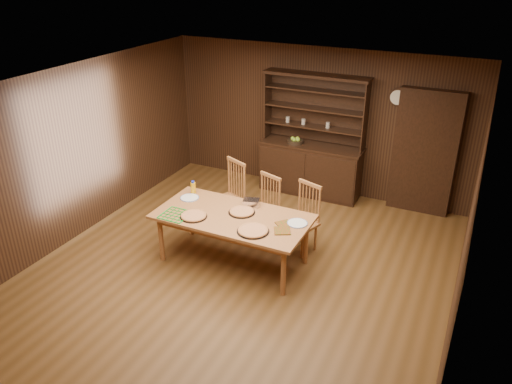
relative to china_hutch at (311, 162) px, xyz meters
The scene contains 20 objects.
floor 2.82m from the china_hutch, 89.99° to the right, with size 6.00×6.00×0.00m, color brown.
room_shell 2.92m from the china_hutch, 89.99° to the right, with size 6.00×6.00×6.00m.
china_hutch is the anchor object (origin of this frame).
doorway 1.96m from the china_hutch, ahead, with size 1.00×0.18×2.10m, color black.
wall_clock 1.89m from the china_hutch, ahead, with size 0.30×0.05×0.30m.
dining_table 2.64m from the china_hutch, 94.33° to the right, with size 2.14×1.07×0.75m.
chair_left 1.86m from the china_hutch, 112.00° to the right, with size 0.60×0.59×1.13m.
chair_center 1.82m from the china_hutch, 91.84° to the right, with size 0.54×0.52×1.04m.
chair_right 1.95m from the china_hutch, 72.77° to the right, with size 0.54×0.53×1.05m.
pizza_left 2.98m from the china_hutch, 102.79° to the right, with size 0.37×0.37×0.04m.
pizza_right 2.92m from the china_hutch, 85.11° to the right, with size 0.42×0.42×0.04m.
pizza_center 2.51m from the china_hutch, 92.72° to the right, with size 0.37×0.37×0.04m.
cooling_rack 3.11m from the china_hutch, 107.06° to the right, with size 0.36×0.36×0.02m, color #0C9D28, non-canonical shape.
plate_left 2.65m from the china_hutch, 112.63° to the right, with size 0.28×0.28×0.02m.
plate_right 2.57m from the china_hutch, 74.33° to the right, with size 0.28×0.28×0.02m.
foil_dish 2.26m from the china_hutch, 92.51° to the right, with size 0.23×0.16×0.09m, color white.
juice_bottle 2.52m from the china_hutch, 114.85° to the right, with size 0.08×0.08×0.20m.
pot_holder_a 2.80m from the china_hutch, 77.88° to the right, with size 0.21×0.21×0.02m, color #AB2213.
pot_holder_b 2.62m from the china_hutch, 78.06° to the right, with size 0.19×0.19×0.01m, color #AB2213.
fruit_bowl 0.49m from the china_hutch, 166.89° to the right, with size 0.29×0.29×0.12m.
Camera 1 is at (2.70, -5.18, 4.03)m, focal length 35.00 mm.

